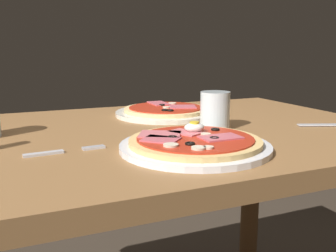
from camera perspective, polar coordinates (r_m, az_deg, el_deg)
The scene contains 5 objects.
dining_table at distance 0.99m, azimuth -3.54°, elevation -7.57°, with size 1.26×0.80×0.77m.
pizza_foreground at distance 0.78m, azimuth 3.91°, elevation -2.58°, with size 0.30×0.30×0.05m.
pizza_across_left at distance 1.16m, azimuth -0.29°, elevation 2.14°, with size 0.30×0.30×0.03m.
water_glass_far at distance 0.97m, azimuth 6.85°, elevation 1.91°, with size 0.07×0.07×0.09m.
fork at distance 0.79m, azimuth -15.60°, elevation -3.64°, with size 0.16×0.03×0.00m.
Camera 1 is at (-0.31, -0.88, 0.97)m, focal length 41.89 mm.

